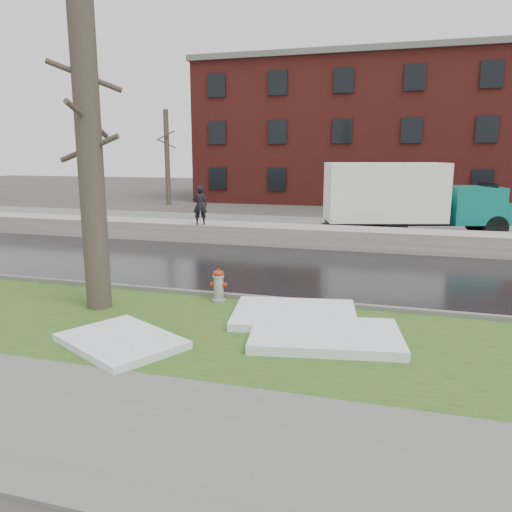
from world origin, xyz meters
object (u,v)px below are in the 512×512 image
(tree, at_px, (90,152))
(worker, at_px, (200,205))
(fire_hydrant, at_px, (219,284))
(box_truck, at_px, (407,198))

(tree, xyz_separation_m, worker, (-1.11, 8.70, -2.03))
(fire_hydrant, xyz_separation_m, worker, (-3.60, 7.53, 1.05))
(fire_hydrant, height_order, box_truck, box_truck)
(tree, bearing_deg, fire_hydrant, 25.12)
(box_truck, distance_m, worker, 8.91)
(fire_hydrant, xyz_separation_m, tree, (-2.50, -1.17, 3.08))
(box_truck, bearing_deg, worker, -168.37)
(tree, xyz_separation_m, box_truck, (6.77, 12.86, -1.88))
(fire_hydrant, bearing_deg, worker, 108.89)
(box_truck, height_order, worker, box_truck)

